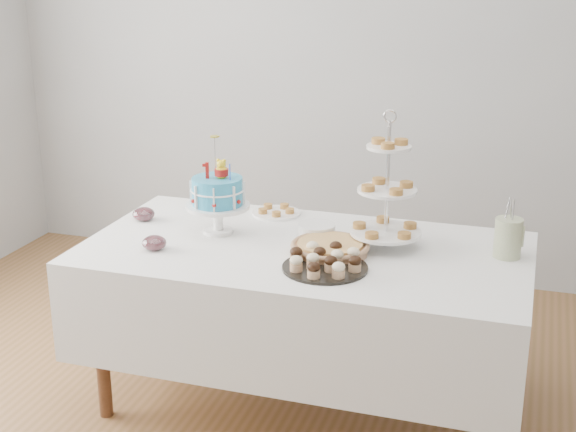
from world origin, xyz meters
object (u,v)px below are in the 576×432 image
(birthday_cake, at_px, (218,207))
(jam_bowl_b, at_px, (144,214))
(jam_bowl_a, at_px, (154,243))
(utensil_pitcher, at_px, (508,236))
(plate_stack, at_px, (317,231))
(cupcake_tray, at_px, (325,260))
(table, at_px, (305,295))
(tiered_stand, at_px, (387,191))
(pastry_plate, at_px, (276,211))
(pie, at_px, (330,247))

(birthday_cake, bearing_deg, jam_bowl_b, 156.62)
(jam_bowl_a, height_order, utensil_pitcher, utensil_pitcher)
(plate_stack, relative_size, jam_bowl_b, 1.59)
(birthday_cake, height_order, cupcake_tray, birthday_cake)
(table, relative_size, tiered_stand, 3.18)
(plate_stack, xyz_separation_m, jam_bowl_b, (-0.86, -0.01, -0.00))
(plate_stack, bearing_deg, pastry_plate, 136.08)
(tiered_stand, bearing_deg, pie, -141.30)
(plate_stack, height_order, jam_bowl_b, plate_stack)
(pastry_plate, bearing_deg, pie, -48.96)
(birthday_cake, bearing_deg, cupcake_tray, -40.72)
(utensil_pitcher, bearing_deg, jam_bowl_a, -160.61)
(pastry_plate, bearing_deg, birthday_cake, -115.84)
(cupcake_tray, bearing_deg, tiered_stand, 61.54)
(birthday_cake, bearing_deg, pie, -26.21)
(table, distance_m, cupcake_tray, 0.37)
(jam_bowl_a, bearing_deg, tiered_stand, 19.83)
(birthday_cake, distance_m, jam_bowl_b, 0.42)
(utensil_pitcher, bearing_deg, plate_stack, -173.70)
(jam_bowl_b, bearing_deg, utensil_pitcher, 0.92)
(pie, height_order, tiered_stand, tiered_stand)
(cupcake_tray, bearing_deg, utensil_pitcher, 27.89)
(tiered_stand, relative_size, plate_stack, 3.58)
(cupcake_tray, distance_m, jam_bowl_a, 0.76)
(birthday_cake, distance_m, plate_stack, 0.46)
(table, distance_m, birthday_cake, 0.56)
(table, height_order, tiered_stand, tiered_stand)
(pastry_plate, relative_size, utensil_pitcher, 0.92)
(birthday_cake, distance_m, utensil_pitcher, 1.27)
(tiered_stand, height_order, utensil_pitcher, tiered_stand)
(table, distance_m, utensil_pitcher, 0.91)
(jam_bowl_b, bearing_deg, cupcake_tray, -18.92)
(table, xyz_separation_m, jam_bowl_a, (-0.61, -0.22, 0.26))
(plate_stack, xyz_separation_m, utensil_pitcher, (0.82, 0.02, 0.06))
(cupcake_tray, relative_size, jam_bowl_a, 3.32)
(pastry_plate, relative_size, jam_bowl_a, 2.25)
(pastry_plate, bearing_deg, jam_bowl_a, -118.88)
(tiered_stand, distance_m, jam_bowl_a, 1.02)
(pie, xyz_separation_m, jam_bowl_a, (-0.73, -0.18, -0.00))
(cupcake_tray, distance_m, utensil_pitcher, 0.78)
(table, bearing_deg, cupcake_tray, -55.61)
(birthday_cake, xyz_separation_m, jam_bowl_b, (-0.41, 0.06, -0.09))
(pie, bearing_deg, jam_bowl_a, -166.59)
(table, distance_m, plate_stack, 0.29)
(cupcake_tray, distance_m, tiered_stand, 0.43)
(pie, height_order, plate_stack, plate_stack)
(table, relative_size, plate_stack, 11.41)
(plate_stack, distance_m, jam_bowl_a, 0.72)
(utensil_pitcher, bearing_deg, cupcake_tray, -147.12)
(tiered_stand, bearing_deg, birthday_cake, -175.96)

